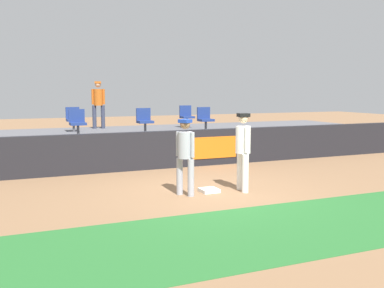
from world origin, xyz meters
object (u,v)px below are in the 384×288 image
seat_back_right (187,115)px  seat_front_center (144,119)px  player_fielder_home (243,146)px  spectator_hooded (98,101)px  first_base (209,190)px  seat_back_left (73,118)px  seat_front_right (205,118)px  player_runner_visitor (185,152)px  seat_front_left (77,121)px

seat_back_right → seat_front_center: bearing=-141.0°
player_fielder_home → spectator_hooded: (-1.75, 7.72, 0.88)m
first_base → seat_back_left: (-2.04, 6.64, 1.34)m
seat_front_right → seat_front_center: (-2.17, -0.00, -0.00)m
player_runner_visitor → seat_front_center: (0.59, 4.93, 0.40)m
first_base → spectator_hooded: bearing=97.4°
seat_front_left → spectator_hooded: 2.99m
player_fielder_home → seat_front_center: (-0.80, 5.03, 0.34)m
first_base → seat_back_right: (2.19, 6.64, 1.34)m
player_fielder_home → seat_front_right: (1.36, 5.03, 0.34)m
seat_back_left → seat_front_left: same height
seat_front_right → seat_back_left: bearing=156.6°
player_runner_visitor → spectator_hooded: bearing=149.6°
seat_back_right → seat_front_right: bearing=-91.9°
player_fielder_home → seat_front_right: player_fielder_home is taller
player_fielder_home → player_runner_visitor: player_fielder_home is taller
first_base → seat_front_right: (2.13, 4.84, 1.34)m
first_base → seat_back_left: seat_back_left is taller
seat_front_center → player_fielder_home: bearing=-80.9°
player_runner_visitor → player_fielder_home: bearing=52.6°
player_fielder_home → player_runner_visitor: bearing=-86.4°
player_runner_visitor → seat_front_left: (-1.54, 4.93, 0.40)m
first_base → player_fielder_home: player_fielder_home is taller
player_fielder_home → seat_front_left: (-2.94, 5.03, 0.34)m
player_fielder_home → seat_front_center: player_fielder_home is taller
seat_back_right → player_runner_visitor: bearing=-112.7°
first_base → player_runner_visitor: (-0.63, -0.09, 0.94)m
spectator_hooded → seat_front_right: bearing=151.2°
spectator_hooded → seat_back_left: bearing=52.2°
seat_front_center → spectator_hooded: 2.90m
player_runner_visitor → seat_back_left: seat_back_left is taller
seat_front_center → seat_back_right: bearing=39.0°
player_fielder_home → seat_front_left: size_ratio=2.15×
seat_front_center → seat_front_left: size_ratio=1.00×
seat_back_right → spectator_hooded: (-3.17, 0.89, 0.54)m
seat_back_left → seat_back_right: bearing=0.0°
first_base → seat_back_right: seat_back_right is taller
player_runner_visitor → seat_front_right: bearing=117.7°
spectator_hooded → seat_front_left: bearing=78.2°
first_base → spectator_hooded: 7.82m
player_fielder_home → first_base: bearing=-96.4°
seat_front_center → seat_back_left: size_ratio=1.00×
seat_back_left → spectator_hooded: bearing=40.1°
first_base → seat_front_center: (-0.04, 4.84, 1.34)m
player_runner_visitor → seat_back_left: bearing=158.8°
seat_front_right → seat_back_left: 4.54m
player_fielder_home → seat_front_right: size_ratio=2.15×
seat_back_right → seat_back_left: (-4.22, -0.00, -0.00)m
player_fielder_home → seat_front_left: player_fielder_home is taller
first_base → player_runner_visitor: player_runner_visitor is taller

